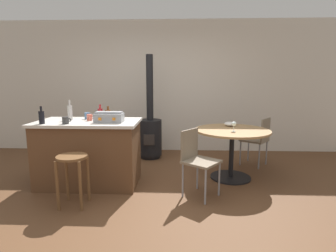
{
  "coord_description": "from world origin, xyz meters",
  "views": [
    {
      "loc": [
        0.43,
        -3.22,
        1.51
      ],
      "look_at": [
        0.27,
        0.53,
        0.85
      ],
      "focal_mm": 28.61,
      "sensor_mm": 36.0,
      "label": 1
    }
  ],
  "objects": [
    {
      "name": "bottle_0",
      "position": [
        -1.39,
        0.2,
        1.02
      ],
      "size": [
        0.07,
        0.07,
        0.23
      ],
      "color": "black",
      "rests_on": "kitchen_island"
    },
    {
      "name": "back_wall",
      "position": [
        0.0,
        2.45,
        1.35
      ],
      "size": [
        8.0,
        0.1,
        2.7
      ],
      "primitive_type": "cube",
      "color": "beige",
      "rests_on": "ground_plane"
    },
    {
      "name": "serving_bowl",
      "position": [
        1.25,
        1.08,
        0.8
      ],
      "size": [
        0.18,
        0.18,
        0.07
      ],
      "primitive_type": "ellipsoid",
      "color": "white",
      "rests_on": "dining_table"
    },
    {
      "name": "cup_2",
      "position": [
        -0.85,
        0.52,
        0.97
      ],
      "size": [
        0.11,
        0.08,
        0.09
      ],
      "color": "#DB6651",
      "rests_on": "kitchen_island"
    },
    {
      "name": "kitchen_island",
      "position": [
        -0.87,
        0.47,
        0.47
      ],
      "size": [
        1.44,
        0.81,
        0.93
      ],
      "color": "brown",
      "rests_on": "ground_plane"
    },
    {
      "name": "dining_table",
      "position": [
        1.23,
        0.77,
        0.59
      ],
      "size": [
        1.12,
        1.12,
        0.76
      ],
      "color": "black",
      "rests_on": "ground_plane"
    },
    {
      "name": "folding_chair_near",
      "position": [
        0.66,
        0.13,
        0.51
      ],
      "size": [
        0.56,
        0.56,
        0.87
      ],
      "color": "#7F705B",
      "rests_on": "ground_plane"
    },
    {
      "name": "wooden_stool",
      "position": [
        -0.83,
        -0.23,
        0.47
      ],
      "size": [
        0.36,
        0.36,
        0.62
      ],
      "color": "brown",
      "rests_on": "ground_plane"
    },
    {
      "name": "wood_stove",
      "position": [
        -0.13,
        1.81,
        0.5
      ],
      "size": [
        0.44,
        0.45,
        1.96
      ],
      "color": "black",
      "rests_on": "ground_plane"
    },
    {
      "name": "bottle_2",
      "position": [
        -0.62,
        0.65,
        1.0
      ],
      "size": [
        0.08,
        0.08,
        0.19
      ],
      "color": "#603314",
      "rests_on": "kitchen_island"
    },
    {
      "name": "bottle_3",
      "position": [
        -1.16,
        0.57,
        1.04
      ],
      "size": [
        0.07,
        0.07,
        0.29
      ],
      "color": "#B7B2AD",
      "rests_on": "kitchen_island"
    },
    {
      "name": "folding_chair_far",
      "position": [
        1.81,
        1.4,
        0.5
      ],
      "size": [
        0.56,
        0.56,
        0.85
      ],
      "color": "#7F705B",
      "rests_on": "ground_plane"
    },
    {
      "name": "toolbox",
      "position": [
        -0.53,
        0.37,
        1.0
      ],
      "size": [
        0.38,
        0.24,
        0.15
      ],
      "color": "gray",
      "rests_on": "kitchen_island"
    },
    {
      "name": "wine_glass",
      "position": [
        1.22,
        0.63,
        0.87
      ],
      "size": [
        0.07,
        0.07,
        0.14
      ],
      "color": "silver",
      "rests_on": "dining_table"
    },
    {
      "name": "bottle_1",
      "position": [
        -0.74,
        0.67,
        1.01
      ],
      "size": [
        0.07,
        0.07,
        0.22
      ],
      "color": "maroon",
      "rests_on": "kitchen_island"
    },
    {
      "name": "ground_plane",
      "position": [
        0.0,
        0.0,
        0.0
      ],
      "size": [
        8.8,
        8.8,
        0.0
      ],
      "primitive_type": "plane",
      "color": "brown"
    },
    {
      "name": "cup_1",
      "position": [
        -0.94,
        0.67,
        0.98
      ],
      "size": [
        0.12,
        0.08,
        0.1
      ],
      "color": "#4C7099",
      "rests_on": "kitchen_island"
    },
    {
      "name": "cup_0",
      "position": [
        -1.07,
        0.22,
        0.97
      ],
      "size": [
        0.12,
        0.09,
        0.09
      ],
      "color": "#383838",
      "rests_on": "kitchen_island"
    }
  ]
}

